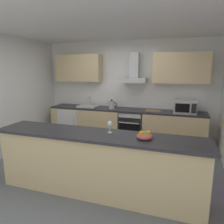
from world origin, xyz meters
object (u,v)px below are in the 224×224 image
sink (88,106)px  fruit_bowl (145,136)px  range_hood (134,73)px  chopping_board (153,111)px  wine_glass (110,125)px  oven (132,127)px  kettle (112,105)px  refrigerator (72,123)px  microwave (185,107)px

sink → fruit_bowl: (1.90, -2.30, 0.07)m
range_hood → chopping_board: 1.03m
range_hood → fruit_bowl: size_ratio=3.27×
range_hood → wine_glass: range_hood is taller
oven → sink: size_ratio=1.60×
oven → sink: sink is taller
oven → kettle: size_ratio=2.77×
sink → fruit_bowl: bearing=-50.4°
refrigerator → oven: bearing=0.1°
refrigerator → range_hood: size_ratio=1.18×
kettle → sink: bearing=176.3°
oven → microwave: microwave is taller
kettle → chopping_board: 1.05m
kettle → oven: bearing=3.7°
sink → range_hood: range_hood is taller
kettle → chopping_board: size_ratio=0.85×
fruit_bowl → chopping_board: bearing=94.4°
refrigerator → wine_glass: 2.91m
sink → range_hood: bearing=5.6°
sink → refrigerator: bearing=-178.4°
sink → range_hood: (1.21, 0.12, 0.86)m
oven → wine_glass: wine_glass is taller
microwave → range_hood: bearing=172.7°
oven → wine_glass: 2.25m
sink → fruit_bowl: 2.98m
microwave → chopping_board: bearing=179.7°
oven → sink: 1.30m
refrigerator → sink: (0.49, 0.01, 0.50)m
kettle → range_hood: size_ratio=0.40×
sink → wine_glass: (1.36, -2.17, 0.15)m
sink → fruit_bowl: sink is taller
microwave → wine_glass: (-1.08, -2.13, 0.03)m
microwave → wine_glass: 2.39m
oven → wine_glass: size_ratio=4.50×
oven → chopping_board: 0.69m
refrigerator → sink: size_ratio=1.70×
range_hood → chopping_board: size_ratio=2.12×
wine_glass → chopping_board: 2.17m
refrigerator → kettle: (1.17, -0.03, 0.58)m
refrigerator → fruit_bowl: bearing=-43.8°
sink → chopping_board: size_ratio=1.47×
sink → kettle: sink is taller
microwave → chopping_board: microwave is taller
refrigerator → sink: sink is taller
microwave → fruit_bowl: size_ratio=2.27×
range_hood → fruit_bowl: bearing=-74.0°
kettle → refrigerator: bearing=178.5°
sink → kettle: size_ratio=1.73×
fruit_bowl → chopping_board: size_ratio=0.65×
refrigerator → microwave: (2.92, -0.03, 0.62)m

